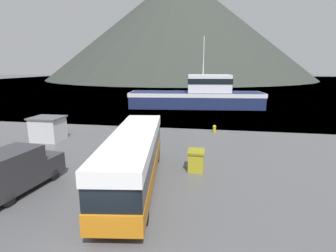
{
  "coord_description": "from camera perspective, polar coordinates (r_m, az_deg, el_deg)",
  "views": [
    {
      "loc": [
        4.03,
        -8.95,
        7.07
      ],
      "look_at": [
        0.23,
        12.99,
        2.0
      ],
      "focal_mm": 28.0,
      "sensor_mm": 36.0,
      "label": 1
    }
  ],
  "objects": [
    {
      "name": "storage_bin",
      "position": [
        18.37,
        6.13,
        -7.41
      ],
      "size": [
        1.13,
        1.36,
        1.45
      ],
      "color": "olive",
      "rests_on": "ground"
    },
    {
      "name": "mooring_bollard",
      "position": [
        29.15,
        10.06,
        -0.51
      ],
      "size": [
        0.38,
        0.38,
        0.82
      ],
      "color": "#B29919",
      "rests_on": "ground"
    },
    {
      "name": "fishing_boat",
      "position": [
        46.51,
        6.63,
        6.64
      ],
      "size": [
        23.48,
        8.42,
        12.03
      ],
      "rotation": [
        0.0,
        0.0,
        1.68
      ],
      "color": "#19234C",
      "rests_on": "water_surface"
    },
    {
      "name": "ground_plane",
      "position": [
        12.09,
        -12.72,
        -23.29
      ],
      "size": [
        400.0,
        400.0,
        0.0
      ],
      "primitive_type": "plane",
      "color": "#4C4C4F"
    },
    {
      "name": "water_surface",
      "position": [
        149.79,
        8.39,
        9.99
      ],
      "size": [
        240.0,
        240.0,
        0.0
      ],
      "primitive_type": "plane",
      "color": "#3D5160",
      "rests_on": "ground"
    },
    {
      "name": "tour_bus",
      "position": [
        15.91,
        -7.41,
        -6.52
      ],
      "size": [
        4.12,
        11.86,
        3.24
      ],
      "rotation": [
        0.0,
        0.0,
        0.14
      ],
      "color": "#B26614",
      "rests_on": "ground"
    },
    {
      "name": "delivery_van",
      "position": [
        17.39,
        -30.54,
        -8.3
      ],
      "size": [
        2.77,
        5.67,
        2.53
      ],
      "rotation": [
        0.0,
        0.0,
        -0.12
      ],
      "color": "#2D2D33",
      "rests_on": "ground"
    },
    {
      "name": "hill_backdrop",
      "position": [
        167.22,
        2.62,
        20.73
      ],
      "size": [
        152.93,
        152.93,
        60.17
      ],
      "primitive_type": "cone",
      "color": "#2D332D",
      "rests_on": "ground"
    },
    {
      "name": "dock_kiosk",
      "position": [
        27.94,
        -24.65,
        -0.53
      ],
      "size": [
        2.94,
        2.51,
        2.34
      ],
      "color": "#B2B2B7",
      "rests_on": "ground"
    }
  ]
}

